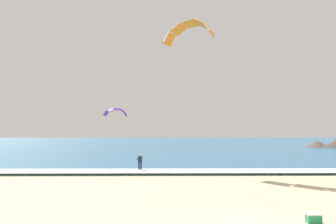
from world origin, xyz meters
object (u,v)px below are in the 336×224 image
kitesurfer (140,162)px  kite_primary (189,29)px  surfboard (140,172)px  kite_distant (116,111)px  cooler_box (313,218)px

kitesurfer → kite_primary: bearing=50.2°
kitesurfer → kite_primary: kite_primary is taller
surfboard → kite_primary: kite_primary is taller
surfboard → kite_distant: (-8.91, 43.37, 8.08)m
kite_primary → kite_distant: bearing=110.3°
cooler_box → kite_distant: bearing=106.3°
kitesurfer → kite_distant: 44.83m
kitesurfer → kite_distant: kite_distant is taller
surfboard → kite_primary: size_ratio=0.10×
kitesurfer → kite_distant: bearing=101.6°
cooler_box → kitesurfer: bearing=118.0°
surfboard → cooler_box: bearing=-61.9°
surfboard → kitesurfer: bearing=109.1°
kite_primary → cooler_box: (3.38, -21.55, -14.91)m
surfboard → kite_distant: 45.00m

